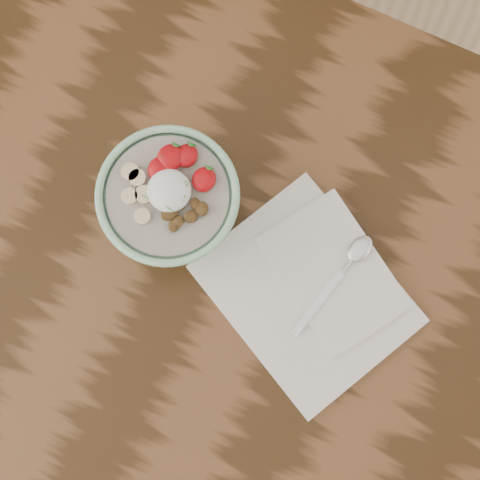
% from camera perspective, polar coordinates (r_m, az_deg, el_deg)
% --- Properties ---
extents(table, '(1.60, 0.90, 0.75)m').
position_cam_1_polar(table, '(1.04, -3.72, -1.84)').
color(table, '#341E0D').
rests_on(table, ground).
extents(breakfast_bowl, '(0.19, 0.19, 0.13)m').
position_cam_1_polar(breakfast_bowl, '(0.90, -5.94, 3.36)').
color(breakfast_bowl, '#9ACFA8').
rests_on(breakfast_bowl, table).
extents(napkin, '(0.34, 0.32, 0.02)m').
position_cam_1_polar(napkin, '(0.94, 6.18, -4.19)').
color(napkin, white).
rests_on(napkin, table).
extents(spoon, '(0.06, 0.17, 0.01)m').
position_cam_1_polar(spoon, '(0.94, 9.31, -1.92)').
color(spoon, silver).
rests_on(spoon, napkin).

